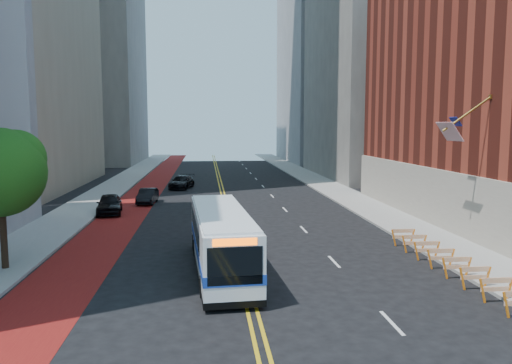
{
  "coord_description": "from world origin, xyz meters",
  "views": [
    {
      "loc": [
        -1.66,
        -18.36,
        6.93
      ],
      "look_at": [
        0.98,
        8.0,
        3.93
      ],
      "focal_mm": 35.0,
      "sensor_mm": 36.0,
      "label": 1
    }
  ],
  "objects_px": {
    "transit_bus": "(221,239)",
    "car_b": "(148,196)",
    "car_a": "(109,204)",
    "street_tree": "(1,169)",
    "car_c": "(182,182)"
  },
  "relations": [
    {
      "from": "transit_bus",
      "to": "car_b",
      "type": "xyz_separation_m",
      "value": [
        -5.9,
        21.53,
        -0.89
      ]
    },
    {
      "from": "transit_bus",
      "to": "car_a",
      "type": "bearing_deg",
      "value": 112.98
    },
    {
      "from": "transit_bus",
      "to": "car_c",
      "type": "relative_size",
      "value": 2.23
    },
    {
      "from": "transit_bus",
      "to": "car_b",
      "type": "distance_m",
      "value": 22.34
    },
    {
      "from": "street_tree",
      "to": "car_b",
      "type": "height_order",
      "value": "street_tree"
    },
    {
      "from": "car_b",
      "to": "car_a",
      "type": "bearing_deg",
      "value": -111.89
    },
    {
      "from": "street_tree",
      "to": "car_b",
      "type": "xyz_separation_m",
      "value": [
        4.34,
        20.43,
        -4.25
      ]
    },
    {
      "from": "car_a",
      "to": "transit_bus",
      "type": "bearing_deg",
      "value": -70.38
    },
    {
      "from": "transit_bus",
      "to": "car_c",
      "type": "xyz_separation_m",
      "value": [
        -3.36,
        32.02,
        -0.84
      ]
    },
    {
      "from": "car_a",
      "to": "street_tree",
      "type": "bearing_deg",
      "value": -104.24
    },
    {
      "from": "street_tree",
      "to": "car_c",
      "type": "height_order",
      "value": "street_tree"
    },
    {
      "from": "car_b",
      "to": "car_c",
      "type": "relative_size",
      "value": 0.82
    },
    {
      "from": "car_a",
      "to": "car_b",
      "type": "relative_size",
      "value": 1.14
    },
    {
      "from": "transit_bus",
      "to": "street_tree",
      "type": "bearing_deg",
      "value": 170.2
    },
    {
      "from": "car_a",
      "to": "car_b",
      "type": "height_order",
      "value": "car_a"
    }
  ]
}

